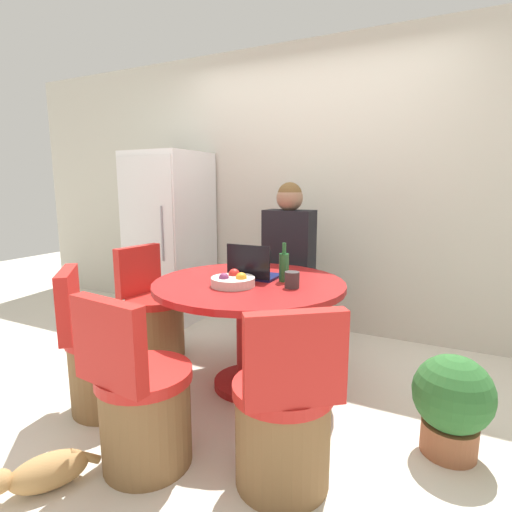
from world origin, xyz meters
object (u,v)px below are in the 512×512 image
fruit_bowl (233,281)px  potted_plant (452,401)px  chair_near_left_corner (103,362)px  chair_near_right_corner (284,425)px  chair_near_camera (143,409)px  dining_table (249,307)px  cat (45,472)px  chair_left_side (155,320)px  person_seated (291,256)px  laptop (253,271)px  bottle (284,266)px  refrigerator (170,237)px

fruit_bowl → potted_plant: bearing=-0.1°
chair_near_left_corner → chair_near_right_corner: bearing=-138.0°
chair_near_right_corner → chair_near_camera: size_ratio=1.00×
dining_table → cat: bearing=-107.3°
dining_table → chair_left_side: chair_left_side is taller
dining_table → chair_left_side: 0.95m
person_seated → fruit_bowl: bearing=90.8°
laptop → potted_plant: (1.23, -0.24, -0.50)m
laptop → dining_table: bearing=100.1°
person_seated → potted_plant: size_ratio=2.65×
fruit_bowl → bottle: bearing=47.3°
bottle → refrigerator: bearing=152.0°
dining_table → fruit_bowl: 0.26m
fruit_bowl → cat: fruit_bowl is taller
chair_near_left_corner → potted_plant: 1.94m
refrigerator → cat: 2.51m
chair_near_left_corner → person_seated: size_ratio=0.64×
dining_table → chair_left_side: (-0.90, 0.12, -0.26)m
laptop → potted_plant: laptop is taller
refrigerator → dining_table: refrigerator is taller
laptop → chair_left_side: bearing=-1.7°
chair_near_left_corner → chair_near_right_corner: size_ratio=1.00×
chair_near_left_corner → fruit_bowl: size_ratio=3.20×
dining_table → person_seated: size_ratio=0.91×
chair_near_left_corner → fruit_bowl: chair_near_left_corner is taller
chair_left_side → laptop: 1.01m
chair_near_right_corner → person_seated: bearing=-106.4°
cat → potted_plant: bearing=155.5°
fruit_bowl → dining_table: bearing=78.2°
chair_near_right_corner → chair_near_camera: bearing=-21.8°
chair_near_right_corner → laptop: laptop is taller
chair_left_side → potted_plant: 2.14m
fruit_bowl → potted_plant: (1.25, -0.00, -0.48)m
chair_near_left_corner → laptop: size_ratio=2.81×
refrigerator → fruit_bowl: size_ratio=6.11×
chair_near_left_corner → potted_plant: chair_near_left_corner is taller
chair_near_camera → chair_near_left_corner: bearing=-20.3°
chair_near_left_corner → laptop: laptop is taller
dining_table → chair_near_camera: 0.95m
chair_near_right_corner → cat: chair_near_right_corner is taller
refrigerator → fruit_bowl: 1.74m
person_seated → bottle: (0.25, -0.74, 0.07)m
refrigerator → fruit_bowl: bearing=-39.0°
cat → potted_plant: size_ratio=0.79×
chair_left_side → potted_plant: size_ratio=1.68×
person_seated → laptop: bearing=92.2°
chair_near_camera → bottle: bottle is taller
person_seated → cat: bearing=80.7°
dining_table → person_seated: 0.87m
refrigerator → person_seated: refrigerator is taller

